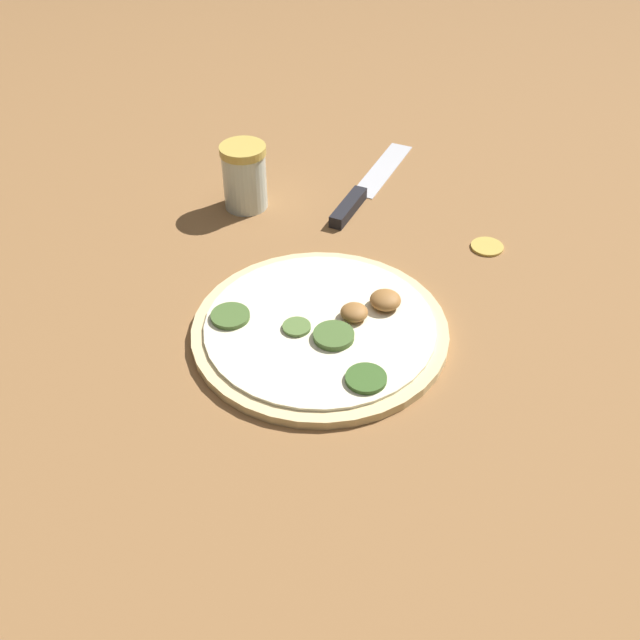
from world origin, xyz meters
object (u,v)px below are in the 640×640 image
spice_jar (245,176)px  loose_cap (487,246)px  pizza (321,328)px  knife (360,194)px

spice_jar → loose_cap: 0.36m
pizza → loose_cap: bearing=-43.1°
knife → spice_jar: (-0.05, 0.17, 0.04)m
knife → loose_cap: 0.22m
knife → pizza: bearing=-166.3°
pizza → loose_cap: (0.21, -0.20, -0.00)m
knife → loose_cap: knife is taller
spice_jar → loose_cap: bearing=-99.2°
pizza → spice_jar: 0.32m
pizza → knife: pizza is taller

